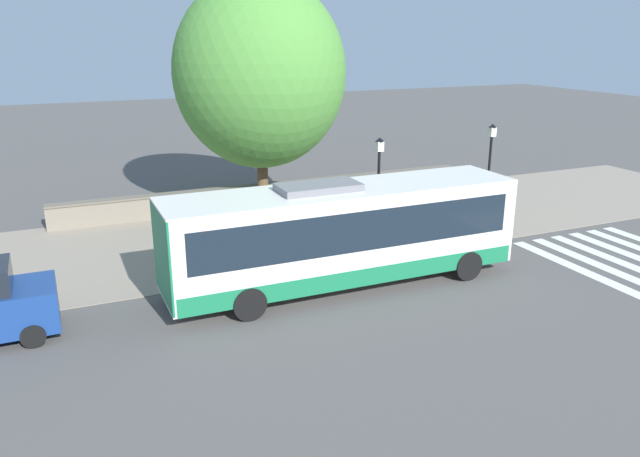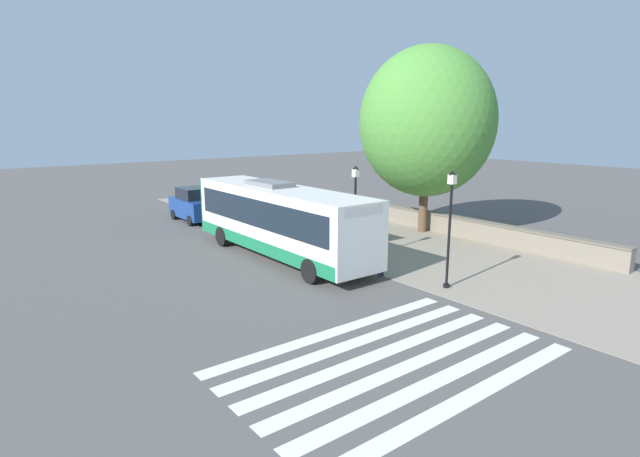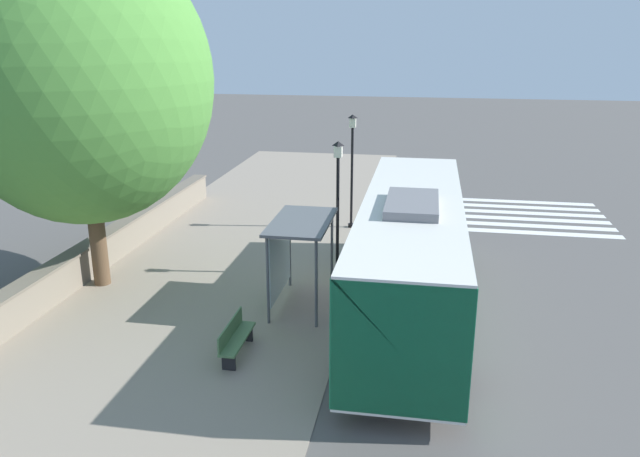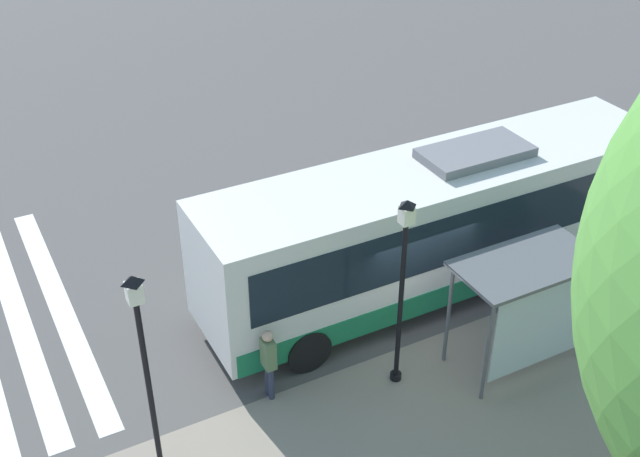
% 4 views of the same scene
% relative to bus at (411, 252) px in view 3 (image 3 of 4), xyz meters
% --- Properties ---
extents(ground_plane, '(120.00, 120.00, 0.00)m').
position_rel_bus_xyz_m(ground_plane, '(-1.62, 1.25, -1.81)').
color(ground_plane, '#514F4C').
rests_on(ground_plane, ground).
extents(sidewalk_plaza, '(9.00, 44.00, 0.02)m').
position_rel_bus_xyz_m(sidewalk_plaza, '(-6.12, 1.25, -1.80)').
color(sidewalk_plaza, gray).
rests_on(sidewalk_plaza, ground).
extents(crosswalk_stripes, '(9.00, 5.25, 0.01)m').
position_rel_bus_xyz_m(crosswalk_stripes, '(3.38, 10.57, -1.81)').
color(crosswalk_stripes, silver).
rests_on(crosswalk_stripes, ground).
extents(stone_wall, '(0.60, 20.00, 1.08)m').
position_rel_bus_xyz_m(stone_wall, '(-10.17, 1.25, -1.26)').
color(stone_wall, slate).
rests_on(stone_wall, ground).
extents(bus, '(2.72, 11.46, 3.49)m').
position_rel_bus_xyz_m(bus, '(0.00, 0.00, 0.00)').
color(bus, silver).
rests_on(bus, ground).
extents(bus_shelter, '(1.59, 2.94, 2.54)m').
position_rel_bus_xyz_m(bus_shelter, '(-3.16, 0.03, 0.27)').
color(bus_shelter, '#515459').
rests_on(bus_shelter, ground).
extents(pedestrian, '(0.34, 0.22, 1.69)m').
position_rel_bus_xyz_m(pedestrian, '(-1.61, 5.08, -0.82)').
color(pedestrian, '#2D3347').
rests_on(pedestrian, ground).
extents(bench, '(0.40, 1.80, 0.88)m').
position_rel_bus_xyz_m(bench, '(-4.01, -3.11, -1.33)').
color(bench, '#4C7247').
rests_on(bench, ground).
extents(street_lamp_near, '(0.28, 0.28, 4.32)m').
position_rel_bus_xyz_m(street_lamp_near, '(-2.37, 2.57, 0.75)').
color(street_lamp_near, black).
rests_on(street_lamp_near, ground).
extents(street_lamp_far, '(0.28, 0.28, 4.50)m').
position_rel_bus_xyz_m(street_lamp_far, '(-2.56, 7.66, 0.85)').
color(street_lamp_far, black).
rests_on(street_lamp_far, ground).
extents(shade_tree, '(7.46, 7.46, 10.30)m').
position_rel_bus_xyz_m(shade_tree, '(-9.43, 0.49, 4.37)').
color(shade_tree, brown).
rests_on(shade_tree, ground).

